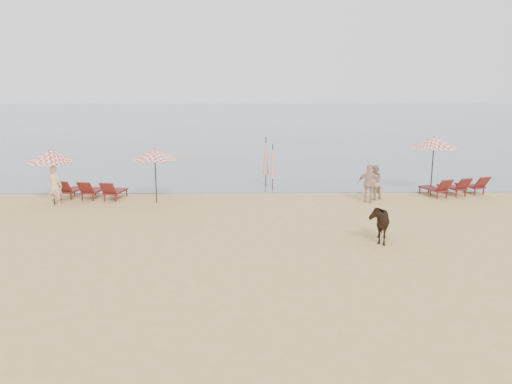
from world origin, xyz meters
The scene contains 13 objects.
ground centered at (0.00, 0.00, 0.00)m, with size 120.00×120.00×0.00m, color tan.
sea centered at (0.00, 80.00, 0.00)m, with size 160.00×140.00×0.06m, color #51606B.
lounger_cluster_left centered at (-7.26, 8.89, 0.41)m, with size 2.95×2.07×0.59m.
lounger_cluster_right centered at (9.26, 9.42, 0.42)m, with size 3.13×2.44×0.60m.
umbrella_open_left_a centered at (-4.23, 8.07, 2.13)m, with size 2.08×2.08×2.37m.
umbrella_open_left_b centered at (-8.51, 7.81, 2.10)m, with size 1.90×1.94×2.42m.
umbrella_open_right centered at (8.20, 9.63, 2.42)m, with size 2.20×2.20×2.69m.
umbrella_closed_left centered at (0.60, 11.63, 1.53)m, with size 0.30×0.30×2.49m.
umbrella_closed_right centered at (0.90, 10.91, 1.37)m, with size 0.27×0.27×2.23m.
cow centered at (3.89, 2.46, 0.63)m, with size 0.68×1.50×1.27m, color black.
beachgoer_left centered at (-8.33, 7.51, 0.86)m, with size 0.63×0.41×1.73m, color #E3B68D.
beachgoer_right_a centered at (5.28, 8.58, 0.77)m, with size 0.75×0.59×1.55m, color tan.
beachgoer_right_b centered at (4.91, 7.99, 0.84)m, with size 0.98×0.41×1.67m, color tan.
Camera 1 is at (-0.31, -12.93, 4.83)m, focal length 35.00 mm.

